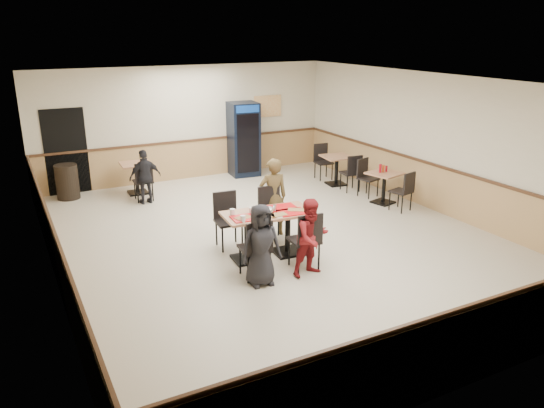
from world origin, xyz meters
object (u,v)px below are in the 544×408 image
diner_woman_left (261,245)px  pepsi_cooler (244,139)px  side_table_near (384,183)px  diner_woman_right (312,237)px  diner_man_opposite (273,197)px  trash_bin (67,182)px  lone_diner (145,177)px  side_table_far (337,166)px  main_table (268,227)px  back_table (136,173)px

diner_woman_left → pepsi_cooler: bearing=72.6°
side_table_near → diner_woman_left: bearing=-151.5°
diner_woman_right → pepsi_cooler: (1.66, 6.28, 0.35)m
diner_man_opposite → trash_bin: (-3.28, 4.35, -0.36)m
lone_diner → trash_bin: (-1.58, 1.22, -0.22)m
side_table_near → trash_bin: bearing=149.8°
lone_diner → trash_bin: bearing=-42.5°
side_table_far → trash_bin: (-6.38, 1.99, -0.09)m
lone_diner → side_table_near: (4.91, -2.56, -0.15)m
diner_woman_right → diner_man_opposite: 1.90m
main_table → pepsi_cooler: pepsi_cooler is taller
pepsi_cooler → trash_bin: 4.70m
side_table_near → main_table: bearing=-158.8°
main_table → trash_bin: bearing=122.0°
side_table_far → pepsi_cooler: pepsi_cooler is taller
lone_diner → back_table: lone_diner is taller
side_table_near → back_table: size_ratio=1.09×
main_table → lone_diner: lone_diner is taller
main_table → side_table_far: bearing=46.4°
diner_woman_left → back_table: bearing=100.2°
diner_woman_right → back_table: bearing=96.3°
diner_woman_left → pepsi_cooler: size_ratio=0.67×
side_table_near → trash_bin: (-6.49, 3.78, -0.07)m
side_table_near → back_table: 5.99m
side_table_near → back_table: bearing=145.1°
diner_woman_right → lone_diner: (-1.43, 5.01, -0.02)m
main_table → pepsi_cooler: 5.67m
lone_diner → pepsi_cooler: bearing=-162.4°
diner_woman_right → pepsi_cooler: 6.50m
side_table_far → diner_woman_left: bearing=-135.6°
side_table_far → pepsi_cooler: 2.70m
back_table → side_table_far: bearing=-18.8°
lone_diner → side_table_far: size_ratio=1.61×
diner_woman_left → lone_diner: bearing=101.1°
main_table → diner_woman_left: (-0.58, -0.90, 0.11)m
diner_woman_right → side_table_far: 5.43m
main_table → side_table_near: size_ratio=1.94×
back_table → pepsi_cooler: size_ratio=0.38×
diner_woman_right → lone_diner: size_ratio=1.03×
diner_man_opposite → side_table_near: diner_man_opposite is taller
diner_woman_left → main_table: bearing=62.2°
diner_woman_left → side_table_far: 5.97m
side_table_far → trash_bin: size_ratio=0.95×
diner_man_opposite → side_table_near: (3.21, 0.57, -0.29)m
diner_woman_left → side_table_near: (4.38, 2.38, -0.18)m
diner_woman_right → pepsi_cooler: size_ratio=0.66×
side_table_far → side_table_near: bearing=-86.6°
diner_woman_right → back_table: 6.06m
main_table → trash_bin: 5.91m
back_table → side_table_near: bearing=-34.9°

